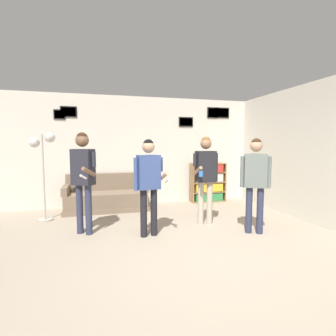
{
  "coord_description": "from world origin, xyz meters",
  "views": [
    {
      "loc": [
        -1.22,
        -2.85,
        1.51
      ],
      "look_at": [
        0.05,
        1.85,
        1.08
      ],
      "focal_mm": 28.0,
      "sensor_mm": 36.0,
      "label": 1
    }
  ],
  "objects_px": {
    "person_player_foreground_left": "(83,172)",
    "person_player_foreground_center": "(149,178)",
    "bookshelf": "(208,182)",
    "person_spectator_near_bookshelf": "(255,176)",
    "couch": "(106,198)",
    "drinking_cup": "(206,161)",
    "person_watcher_holding_cup": "(206,171)",
    "floor_lamp": "(43,152)"
  },
  "relations": [
    {
      "from": "person_watcher_holding_cup",
      "to": "floor_lamp",
      "type": "bearing_deg",
      "value": 160.65
    },
    {
      "from": "person_player_foreground_center",
      "to": "person_watcher_holding_cup",
      "type": "distance_m",
      "value": 1.21
    },
    {
      "from": "couch",
      "to": "person_watcher_holding_cup",
      "type": "bearing_deg",
      "value": -42.52
    },
    {
      "from": "bookshelf",
      "to": "person_spectator_near_bookshelf",
      "type": "distance_m",
      "value": 2.58
    },
    {
      "from": "person_player_foreground_left",
      "to": "drinking_cup",
      "type": "relative_size",
      "value": 14.47
    },
    {
      "from": "person_watcher_holding_cup",
      "to": "person_spectator_near_bookshelf",
      "type": "height_order",
      "value": "person_watcher_holding_cup"
    },
    {
      "from": "bookshelf",
      "to": "person_player_foreground_left",
      "type": "height_order",
      "value": "person_player_foreground_left"
    },
    {
      "from": "floor_lamp",
      "to": "drinking_cup",
      "type": "xyz_separation_m",
      "value": [
        3.79,
        0.78,
        -0.27
      ]
    },
    {
      "from": "couch",
      "to": "bookshelf",
      "type": "relative_size",
      "value": 1.83
    },
    {
      "from": "bookshelf",
      "to": "person_watcher_holding_cup",
      "type": "relative_size",
      "value": 0.62
    },
    {
      "from": "bookshelf",
      "to": "person_player_foreground_center",
      "type": "distance_m",
      "value": 3.02
    },
    {
      "from": "person_spectator_near_bookshelf",
      "to": "drinking_cup",
      "type": "distance_m",
      "value": 2.54
    },
    {
      "from": "person_player_foreground_center",
      "to": "floor_lamp",
      "type": "bearing_deg",
      "value": 142.29
    },
    {
      "from": "bookshelf",
      "to": "person_player_foreground_center",
      "type": "height_order",
      "value": "person_player_foreground_center"
    },
    {
      "from": "person_player_foreground_center",
      "to": "person_watcher_holding_cup",
      "type": "xyz_separation_m",
      "value": [
        1.16,
        0.37,
        0.04
      ]
    },
    {
      "from": "couch",
      "to": "person_player_foreground_left",
      "type": "relative_size",
      "value": 1.09
    },
    {
      "from": "couch",
      "to": "person_player_foreground_center",
      "type": "height_order",
      "value": "person_player_foreground_center"
    },
    {
      "from": "person_player_foreground_left",
      "to": "person_player_foreground_center",
      "type": "bearing_deg",
      "value": -20.48
    },
    {
      "from": "couch",
      "to": "person_watcher_holding_cup",
      "type": "height_order",
      "value": "person_watcher_holding_cup"
    },
    {
      "from": "bookshelf",
      "to": "drinking_cup",
      "type": "height_order",
      "value": "drinking_cup"
    },
    {
      "from": "floor_lamp",
      "to": "person_watcher_holding_cup",
      "type": "xyz_separation_m",
      "value": [
        2.99,
        -1.05,
        -0.34
      ]
    },
    {
      "from": "person_player_foreground_center",
      "to": "person_player_foreground_left",
      "type": "bearing_deg",
      "value": 159.52
    },
    {
      "from": "person_player_foreground_left",
      "to": "person_watcher_holding_cup",
      "type": "height_order",
      "value": "person_player_foreground_left"
    },
    {
      "from": "couch",
      "to": "person_spectator_near_bookshelf",
      "type": "relative_size",
      "value": 1.16
    },
    {
      "from": "person_watcher_holding_cup",
      "to": "person_spectator_near_bookshelf",
      "type": "xyz_separation_m",
      "value": [
        0.61,
        -0.69,
        -0.03
      ]
    },
    {
      "from": "floor_lamp",
      "to": "drinking_cup",
      "type": "distance_m",
      "value": 3.88
    },
    {
      "from": "couch",
      "to": "person_player_foreground_center",
      "type": "distance_m",
      "value": 2.2
    },
    {
      "from": "floor_lamp",
      "to": "person_spectator_near_bookshelf",
      "type": "distance_m",
      "value": 4.01
    },
    {
      "from": "floor_lamp",
      "to": "person_player_foreground_center",
      "type": "xyz_separation_m",
      "value": [
        1.83,
        -1.42,
        -0.38
      ]
    },
    {
      "from": "couch",
      "to": "floor_lamp",
      "type": "relative_size",
      "value": 1.07
    },
    {
      "from": "couch",
      "to": "bookshelf",
      "type": "bearing_deg",
      "value": 4.4
    },
    {
      "from": "bookshelf",
      "to": "person_watcher_holding_cup",
      "type": "bearing_deg",
      "value": -115.09
    },
    {
      "from": "couch",
      "to": "bookshelf",
      "type": "distance_m",
      "value": 2.65
    },
    {
      "from": "person_watcher_holding_cup",
      "to": "drinking_cup",
      "type": "xyz_separation_m",
      "value": [
        0.8,
        1.83,
        0.07
      ]
    },
    {
      "from": "bookshelf",
      "to": "person_player_foreground_center",
      "type": "bearing_deg",
      "value": -132.5
    },
    {
      "from": "person_player_foreground_center",
      "to": "bookshelf",
      "type": "bearing_deg",
      "value": 47.5
    },
    {
      "from": "drinking_cup",
      "to": "person_watcher_holding_cup",
      "type": "bearing_deg",
      "value": -113.66
    },
    {
      "from": "bookshelf",
      "to": "person_spectator_near_bookshelf",
      "type": "bearing_deg",
      "value": -95.69
    },
    {
      "from": "person_player_foreground_left",
      "to": "person_player_foreground_center",
      "type": "height_order",
      "value": "person_player_foreground_left"
    },
    {
      "from": "bookshelf",
      "to": "person_player_foreground_center",
      "type": "relative_size",
      "value": 0.64
    },
    {
      "from": "couch",
      "to": "bookshelf",
      "type": "height_order",
      "value": "bookshelf"
    },
    {
      "from": "person_player_foreground_center",
      "to": "person_spectator_near_bookshelf",
      "type": "xyz_separation_m",
      "value": [
        1.76,
        -0.33,
        0.01
      ]
    }
  ]
}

